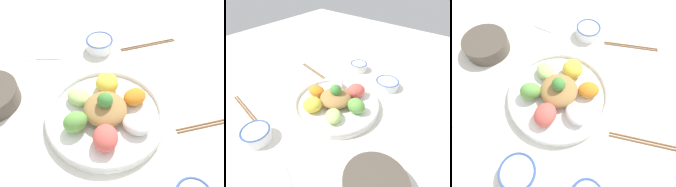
{
  "view_description": "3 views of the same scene",
  "coord_description": "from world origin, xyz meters",
  "views": [
    {
      "loc": [
        0.45,
        -0.17,
        0.68
      ],
      "look_at": [
        -0.01,
        0.03,
        0.07
      ],
      "focal_mm": 42.0,
      "sensor_mm": 36.0,
      "label": 1
    },
    {
      "loc": [
        -0.44,
        -0.39,
        0.54
      ],
      "look_at": [
        0.03,
        -0.01,
        0.07
      ],
      "focal_mm": 30.0,
      "sensor_mm": 36.0,
      "label": 2
    },
    {
      "loc": [
        0.33,
        0.03,
        0.62
      ],
      "look_at": [
        0.06,
        0.02,
        0.1
      ],
      "focal_mm": 30.0,
      "sensor_mm": 36.0,
      "label": 3
    }
  ],
  "objects": [
    {
      "name": "rice_bowl_blue",
      "position": [
        -0.29,
        0.11,
        0.03
      ],
      "size": [
        0.1,
        0.1,
        0.05
      ],
      "color": "white",
      "rests_on": "ground_plane"
    },
    {
      "name": "chopsticks_pair_near",
      "position": [
        -0.24,
        0.29,
        0.0
      ],
      "size": [
        0.04,
        0.23,
        0.01
      ],
      "rotation": [
        0.0,
        0.0,
        4.59
      ],
      "color": "brown",
      "rests_on": "ground_plane"
    },
    {
      "name": "salad_platter",
      "position": [
        0.02,
        0.0,
        0.03
      ],
      "size": [
        0.37,
        0.37,
        0.11
      ],
      "color": "white",
      "rests_on": "ground_plane"
    },
    {
      "name": "serving_spoon_extra",
      "position": [
        -0.33,
        -0.13,
        0.0
      ],
      "size": [
        0.08,
        0.13,
        0.01
      ],
      "rotation": [
        0.0,
        0.0,
        1.15
      ],
      "color": "beige",
      "rests_on": "ground_plane"
    },
    {
      "name": "ground_plane",
      "position": [
        0.0,
        0.0,
        0.0
      ],
      "size": [
        2.4,
        2.4,
        0.0
      ],
      "primitive_type": "plane",
      "color": "silver"
    },
    {
      "name": "chopsticks_pair_far",
      "position": [
        0.17,
        0.28,
        0.0
      ],
      "size": [
        0.05,
        0.22,
        0.01
      ],
      "rotation": [
        0.0,
        0.0,
        4.54
      ],
      "color": "brown",
      "rests_on": "ground_plane"
    }
  ]
}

